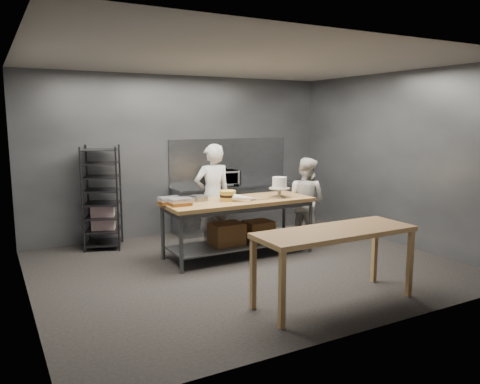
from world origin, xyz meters
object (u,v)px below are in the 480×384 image
object	(u,v)px
near_counter	(335,237)
chef_behind	(213,196)
microwave	(224,178)
speed_rack	(102,198)
chef_right	(306,201)
work_table	(239,221)
frosted_cake_stand	(279,185)
layer_cake	(228,196)

from	to	relation	value
near_counter	chef_behind	bearing A→B (deg)	94.17
chef_behind	microwave	size ratio (longest dim) A/B	3.28
speed_rack	chef_right	distance (m)	3.53
work_table	microwave	xyz separation A→B (m)	(0.55, 1.63, 0.48)
microwave	frosted_cake_stand	bearing A→B (deg)	-86.06
work_table	speed_rack	size ratio (longest dim) A/B	1.37
work_table	chef_right	bearing A→B (deg)	5.10
chef_behind	frosted_cake_stand	world-z (taller)	chef_behind
near_counter	chef_right	size ratio (longest dim) A/B	1.31
speed_rack	frosted_cake_stand	world-z (taller)	speed_rack
speed_rack	chef_right	world-z (taller)	speed_rack
near_counter	microwave	bearing A→B (deg)	82.76
microwave	frosted_cake_stand	world-z (taller)	frosted_cake_stand
chef_right	microwave	size ratio (longest dim) A/B	2.81
work_table	layer_cake	xyz separation A→B (m)	(-0.21, -0.01, 0.43)
work_table	microwave	bearing A→B (deg)	71.33
near_counter	microwave	size ratio (longest dim) A/B	3.69
chef_behind	layer_cake	world-z (taller)	chef_behind
near_counter	work_table	bearing A→B (deg)	91.38
work_table	layer_cake	world-z (taller)	layer_cake
speed_rack	frosted_cake_stand	size ratio (longest dim) A/B	5.15
speed_rack	chef_behind	bearing A→B (deg)	-28.34
work_table	microwave	size ratio (longest dim) A/B	4.43
layer_cake	speed_rack	bearing A→B (deg)	135.65
chef_right	chef_behind	bearing A→B (deg)	47.58
work_table	chef_right	xyz separation A→B (m)	(1.41, 0.13, 0.19)
chef_behind	microwave	world-z (taller)	chef_behind
layer_cake	frosted_cake_stand	bearing A→B (deg)	-8.03
chef_behind	frosted_cake_stand	bearing A→B (deg)	138.28
work_table	chef_behind	distance (m)	0.75
near_counter	layer_cake	xyz separation A→B (m)	(-0.27, 2.26, 0.19)
work_table	chef_behind	bearing A→B (deg)	103.63
chef_right	layer_cake	xyz separation A→B (m)	(-1.62, -0.14, 0.24)
work_table	frosted_cake_stand	world-z (taller)	frosted_cake_stand
speed_rack	chef_behind	xyz separation A→B (m)	(1.66, -0.89, 0.03)
speed_rack	chef_right	bearing A→B (deg)	-23.83
near_counter	frosted_cake_stand	xyz separation A→B (m)	(0.62, 2.14, 0.32)
frosted_cake_stand	chef_behind	bearing A→B (deg)	136.22
chef_behind	frosted_cake_stand	size ratio (longest dim) A/B	5.24
microwave	chef_behind	bearing A→B (deg)	-126.13
chef_right	microwave	distance (m)	1.76
chef_behind	chef_right	world-z (taller)	chef_behind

